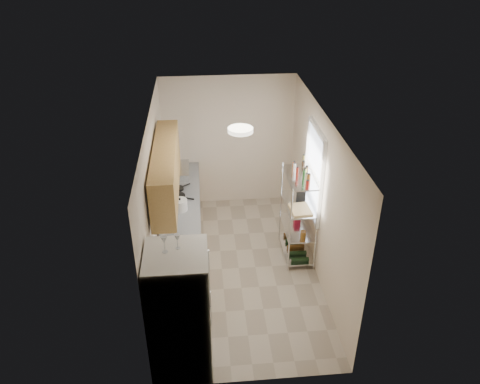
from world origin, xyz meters
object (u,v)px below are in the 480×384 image
(refrigerator, at_px, (180,312))
(cutting_board, at_px, (300,209))
(espresso_machine, at_px, (301,191))
(rice_cooker, at_px, (180,205))
(frying_pan_large, at_px, (177,197))

(refrigerator, height_order, cutting_board, refrigerator)
(cutting_board, xyz_separation_m, espresso_machine, (0.08, 0.37, 0.12))
(rice_cooker, distance_m, espresso_machine, 1.99)
(frying_pan_large, xyz_separation_m, cutting_board, (1.96, -0.75, 0.10))
(refrigerator, xyz_separation_m, frying_pan_large, (-0.10, 2.68, 0.05))
(espresso_machine, bearing_deg, refrigerator, -115.84)
(refrigerator, relative_size, frying_pan_large, 6.28)
(cutting_board, bearing_deg, frying_pan_large, 159.02)
(refrigerator, distance_m, cutting_board, 2.69)
(rice_cooker, height_order, cutting_board, rice_cooker)
(cutting_board, relative_size, espresso_machine, 1.50)
(espresso_machine, bearing_deg, cutting_board, -88.38)
(cutting_board, bearing_deg, rice_cooker, 169.31)
(frying_pan_large, bearing_deg, refrigerator, -66.01)
(rice_cooker, height_order, frying_pan_large, rice_cooker)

